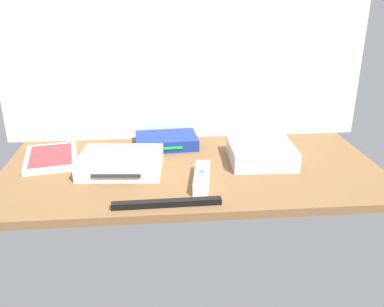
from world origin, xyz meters
TOP-DOWN VIEW (x-y plane):
  - ground_plane at (0.00, 0.00)cm, footprint 100.00×48.00cm
  - back_wall at (0.00, 24.60)cm, footprint 110.00×1.20cm
  - game_console at (-18.53, -0.10)cm, footprint 22.28×17.84cm
  - mini_computer at (19.20, 2.47)cm, footprint 17.63×17.63cm
  - game_case at (-38.43, 8.63)cm, footprint 16.90×21.20cm
  - network_router at (-6.24, 16.42)cm, footprint 18.74×13.22cm
  - remote_wand at (1.56, -9.64)cm, footprint 5.87×15.18cm
  - sensor_bar at (-7.31, -20.23)cm, footprint 24.03×2.31cm

SIDE VIEW (x-z plane):
  - ground_plane at x=0.00cm, z-range -2.00..0.00cm
  - sensor_bar at x=-7.31cm, z-range 0.00..1.40cm
  - game_case at x=-38.43cm, z-range -0.02..1.54cm
  - remote_wand at x=1.56cm, z-range -0.19..3.21cm
  - network_router at x=-6.24cm, z-range 0.00..3.40cm
  - game_console at x=-18.53cm, z-range 0.00..4.40cm
  - mini_computer at x=19.20cm, z-range -0.01..5.29cm
  - back_wall at x=0.00cm, z-range 0.00..64.00cm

